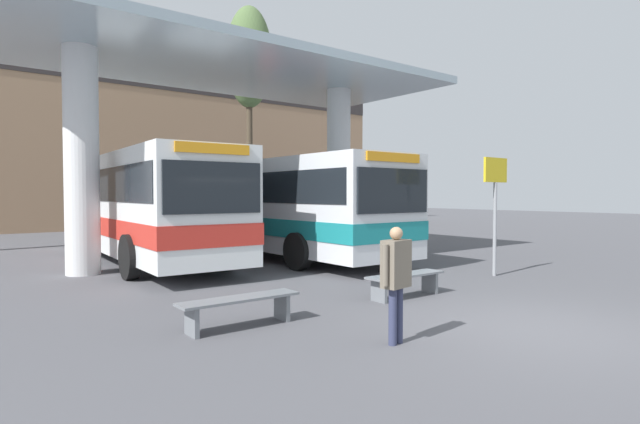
{
  "coord_description": "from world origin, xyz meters",
  "views": [
    {
      "loc": [
        -7.05,
        -3.86,
        2.01
      ],
      "look_at": [
        0.0,
        5.31,
        1.6
      ],
      "focal_mm": 28.0,
      "sensor_mm": 36.0,
      "label": 1
    }
  ],
  "objects_px": {
    "transit_bus_left_bay": "(140,203)",
    "info_sign_platform": "(495,192)",
    "parked_car_street": "(294,210)",
    "pedestrian_waiting": "(396,273)",
    "transit_bus_center_bay": "(268,203)",
    "waiting_bench_near_pillar": "(406,280)",
    "poplar_tree_behind_right": "(249,60)",
    "waiting_bench_mid_platform": "(240,305)"
  },
  "relations": [
    {
      "from": "transit_bus_center_bay",
      "to": "parked_car_street",
      "type": "bearing_deg",
      "value": -127.98
    },
    {
      "from": "transit_bus_left_bay",
      "to": "transit_bus_center_bay",
      "type": "height_order",
      "value": "transit_bus_left_bay"
    },
    {
      "from": "info_sign_platform",
      "to": "parked_car_street",
      "type": "xyz_separation_m",
      "value": [
        7.35,
        19.31,
        -1.08
      ]
    },
    {
      "from": "waiting_bench_mid_platform",
      "to": "info_sign_platform",
      "type": "relative_size",
      "value": 0.65
    },
    {
      "from": "waiting_bench_near_pillar",
      "to": "poplar_tree_behind_right",
      "type": "xyz_separation_m",
      "value": [
        5.18,
        15.24,
        8.33
      ]
    },
    {
      "from": "transit_bus_left_bay",
      "to": "parked_car_street",
      "type": "bearing_deg",
      "value": -138.15
    },
    {
      "from": "waiting_bench_near_pillar",
      "to": "pedestrian_waiting",
      "type": "height_order",
      "value": "pedestrian_waiting"
    },
    {
      "from": "waiting_bench_mid_platform",
      "to": "info_sign_platform",
      "type": "xyz_separation_m",
      "value": [
        7.28,
        0.43,
        1.73
      ]
    },
    {
      "from": "waiting_bench_near_pillar",
      "to": "info_sign_platform",
      "type": "height_order",
      "value": "info_sign_platform"
    },
    {
      "from": "transit_bus_left_bay",
      "to": "info_sign_platform",
      "type": "xyz_separation_m",
      "value": [
        5.96,
        -8.29,
        0.32
      ]
    },
    {
      "from": "waiting_bench_mid_platform",
      "to": "parked_car_street",
      "type": "height_order",
      "value": "parked_car_street"
    },
    {
      "from": "waiting_bench_near_pillar",
      "to": "transit_bus_center_bay",
      "type": "bearing_deg",
      "value": 78.21
    },
    {
      "from": "transit_bus_left_bay",
      "to": "parked_car_street",
      "type": "distance_m",
      "value": 17.3
    },
    {
      "from": "info_sign_platform",
      "to": "parked_car_street",
      "type": "bearing_deg",
      "value": 69.17
    },
    {
      "from": "transit_bus_center_bay",
      "to": "info_sign_platform",
      "type": "relative_size",
      "value": 4.04
    },
    {
      "from": "waiting_bench_mid_platform",
      "to": "poplar_tree_behind_right",
      "type": "xyz_separation_m",
      "value": [
        8.82,
        15.24,
        8.33
      ]
    },
    {
      "from": "transit_bus_center_bay",
      "to": "info_sign_platform",
      "type": "xyz_separation_m",
      "value": [
        2.03,
        -7.31,
        0.36
      ]
    },
    {
      "from": "transit_bus_center_bay",
      "to": "poplar_tree_behind_right",
      "type": "distance_m",
      "value": 10.84
    },
    {
      "from": "transit_bus_left_bay",
      "to": "transit_bus_center_bay",
      "type": "bearing_deg",
      "value": 168.25
    },
    {
      "from": "pedestrian_waiting",
      "to": "parked_car_street",
      "type": "bearing_deg",
      "value": 48.78
    },
    {
      "from": "transit_bus_left_bay",
      "to": "transit_bus_center_bay",
      "type": "distance_m",
      "value": 4.05
    },
    {
      "from": "waiting_bench_near_pillar",
      "to": "parked_car_street",
      "type": "xyz_separation_m",
      "value": [
        10.99,
        19.74,
        0.65
      ]
    },
    {
      "from": "transit_bus_left_bay",
      "to": "pedestrian_waiting",
      "type": "height_order",
      "value": "transit_bus_left_bay"
    },
    {
      "from": "waiting_bench_near_pillar",
      "to": "poplar_tree_behind_right",
      "type": "distance_m",
      "value": 18.13
    },
    {
      "from": "parked_car_street",
      "to": "transit_bus_center_bay",
      "type": "bearing_deg",
      "value": -132.15
    },
    {
      "from": "transit_bus_left_bay",
      "to": "parked_car_street",
      "type": "xyz_separation_m",
      "value": [
        13.31,
        11.02,
        -0.76
      ]
    },
    {
      "from": "parked_car_street",
      "to": "transit_bus_left_bay",
      "type": "bearing_deg",
      "value": -144.51
    },
    {
      "from": "pedestrian_waiting",
      "to": "parked_car_street",
      "type": "height_order",
      "value": "parked_car_street"
    },
    {
      "from": "pedestrian_waiting",
      "to": "waiting_bench_near_pillar",
      "type": "bearing_deg",
      "value": 30.67
    },
    {
      "from": "parked_car_street",
      "to": "pedestrian_waiting",
      "type": "bearing_deg",
      "value": -125.7
    },
    {
      "from": "transit_bus_left_bay",
      "to": "pedestrian_waiting",
      "type": "xyz_separation_m",
      "value": [
        -0.05,
        -10.73,
        -0.79
      ]
    },
    {
      "from": "waiting_bench_near_pillar",
      "to": "transit_bus_left_bay",
      "type": "bearing_deg",
      "value": 104.88
    },
    {
      "from": "transit_bus_left_bay",
      "to": "parked_car_street",
      "type": "relative_size",
      "value": 2.59
    },
    {
      "from": "transit_bus_center_bay",
      "to": "info_sign_platform",
      "type": "height_order",
      "value": "transit_bus_center_bay"
    },
    {
      "from": "info_sign_platform",
      "to": "poplar_tree_behind_right",
      "type": "bearing_deg",
      "value": 84.08
    },
    {
      "from": "transit_bus_center_bay",
      "to": "poplar_tree_behind_right",
      "type": "xyz_separation_m",
      "value": [
        3.57,
        7.5,
        6.96
      ]
    },
    {
      "from": "pedestrian_waiting",
      "to": "parked_car_street",
      "type": "xyz_separation_m",
      "value": [
        13.36,
        21.75,
        0.03
      ]
    },
    {
      "from": "transit_bus_center_bay",
      "to": "pedestrian_waiting",
      "type": "xyz_separation_m",
      "value": [
        -3.98,
        -9.75,
        -0.75
      ]
    },
    {
      "from": "info_sign_platform",
      "to": "poplar_tree_behind_right",
      "type": "xyz_separation_m",
      "value": [
        1.54,
        14.81,
        6.6
      ]
    },
    {
      "from": "transit_bus_center_bay",
      "to": "waiting_bench_near_pillar",
      "type": "relative_size",
      "value": 6.55
    },
    {
      "from": "transit_bus_left_bay",
      "to": "info_sign_platform",
      "type": "relative_size",
      "value": 3.87
    },
    {
      "from": "waiting_bench_near_pillar",
      "to": "parked_car_street",
      "type": "relative_size",
      "value": 0.41
    }
  ]
}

